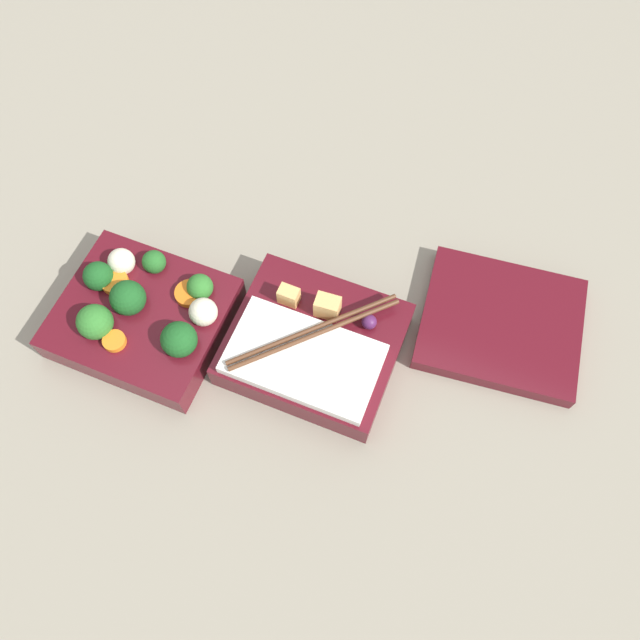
{
  "coord_description": "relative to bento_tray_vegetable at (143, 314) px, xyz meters",
  "views": [
    {
      "loc": [
        0.19,
        -0.22,
        0.64
      ],
      "look_at": [
        0.08,
        0.05,
        0.04
      ],
      "focal_mm": 35.0,
      "sensor_mm": 36.0,
      "label": 1
    }
  ],
  "objects": [
    {
      "name": "ground_plane",
      "position": [
        0.1,
        0.01,
        -0.03
      ],
      "size": [
        3.0,
        3.0,
        0.0
      ],
      "primitive_type": "plane",
      "color": "gray"
    },
    {
      "name": "bento_tray_rice",
      "position": [
        0.19,
        0.04,
        -0.0
      ],
      "size": [
        0.18,
        0.16,
        0.06
      ],
      "color": "#510F19",
      "rests_on": "ground_plane"
    },
    {
      "name": "bento_lid",
      "position": [
        0.37,
        0.14,
        -0.02
      ],
      "size": [
        0.19,
        0.17,
        0.02
      ],
      "primitive_type": "cube",
      "rotation": [
        0.0,
        0.0,
        0.11
      ],
      "color": "#510F19",
      "rests_on": "ground_plane"
    },
    {
      "name": "bento_tray_vegetable",
      "position": [
        0.0,
        0.0,
        0.0
      ],
      "size": [
        0.18,
        0.16,
        0.07
      ],
      "color": "#510F19",
      "rests_on": "ground_plane"
    }
  ]
}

